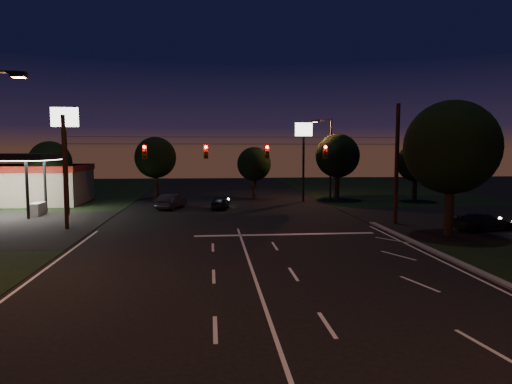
{
  "coord_description": "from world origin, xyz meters",
  "views": [
    {
      "loc": [
        -1.91,
        -17.93,
        5.67
      ],
      "look_at": [
        0.89,
        9.94,
        3.0
      ],
      "focal_mm": 32.0,
      "sensor_mm": 36.0,
      "label": 1
    }
  ],
  "objects": [
    {
      "name": "stop_bar",
      "position": [
        3.0,
        11.5,
        0.01
      ],
      "size": [
        12.0,
        0.5,
        0.01
      ],
      "primitive_type": "cube",
      "color": "silver",
      "rests_on": "ground"
    },
    {
      "name": "tree_far_b",
      "position": [
        -7.98,
        34.13,
        4.61
      ],
      "size": [
        4.6,
        4.6,
        6.98
      ],
      "color": "black",
      "rests_on": "ground"
    },
    {
      "name": "signal_span",
      "position": [
        -0.0,
        14.96,
        5.5
      ],
      "size": [
        24.0,
        0.4,
        1.56
      ],
      "color": "black",
      "rests_on": "ground"
    },
    {
      "name": "cross_street_right",
      "position": [
        20.0,
        16.0,
        0.0
      ],
      "size": [
        20.0,
        16.0,
        0.02
      ],
      "primitive_type": "cube",
      "color": "black",
      "rests_on": "ground"
    },
    {
      "name": "tree_far_c",
      "position": [
        3.02,
        33.1,
        3.9
      ],
      "size": [
        3.8,
        3.8,
        5.86
      ],
      "color": "black",
      "rests_on": "ground"
    },
    {
      "name": "utility_pole_right",
      "position": [
        12.0,
        15.0,
        0.0
      ],
      "size": [
        0.3,
        0.3,
        9.0
      ],
      "primitive_type": "cylinder",
      "color": "black",
      "rests_on": "ground"
    },
    {
      "name": "gas_station",
      "position": [
        -21.86,
        30.39,
        2.38
      ],
      "size": [
        14.2,
        16.1,
        5.25
      ],
      "color": "gray",
      "rests_on": "ground"
    },
    {
      "name": "pole_sign_left_near",
      "position": [
        -14.0,
        22.0,
        6.98
      ],
      "size": [
        2.2,
        0.3,
        9.1
      ],
      "color": "black",
      "rests_on": "ground"
    },
    {
      "name": "tree_far_a",
      "position": [
        -17.98,
        30.12,
        4.26
      ],
      "size": [
        4.2,
        4.2,
        6.42
      ],
      "color": "black",
      "rests_on": "ground"
    },
    {
      "name": "tree_far_d",
      "position": [
        12.02,
        31.13,
        4.83
      ],
      "size": [
        4.8,
        4.8,
        7.3
      ],
      "color": "black",
      "rests_on": "ground"
    },
    {
      "name": "car_oncoming_b",
      "position": [
        -5.58,
        25.49,
        0.72
      ],
      "size": [
        2.82,
        4.61,
        1.43
      ],
      "primitive_type": "imported",
      "rotation": [
        0.0,
        0.0,
        2.82
      ],
      "color": "black",
      "rests_on": "ground"
    },
    {
      "name": "street_light_right_far",
      "position": [
        11.24,
        32.0,
        5.24
      ],
      "size": [
        2.2,
        0.35,
        9.0
      ],
      "color": "black",
      "rests_on": "ground"
    },
    {
      "name": "car_oncoming_a",
      "position": [
        -1.0,
        24.98,
        0.63
      ],
      "size": [
        1.95,
        3.88,
        1.27
      ],
      "primitive_type": "imported",
      "rotation": [
        0.0,
        0.0,
        3.02
      ],
      "color": "black",
      "rests_on": "ground"
    },
    {
      "name": "ground",
      "position": [
        0.0,
        0.0,
        0.0
      ],
      "size": [
        140.0,
        140.0,
        0.0
      ],
      "primitive_type": "plane",
      "color": "black",
      "rests_on": "ground"
    },
    {
      "name": "tree_right_near",
      "position": [
        13.53,
        10.17,
        5.68
      ],
      "size": [
        6.0,
        6.0,
        8.76
      ],
      "color": "black",
      "rests_on": "ground"
    },
    {
      "name": "pole_sign_right",
      "position": [
        8.0,
        30.0,
        6.24
      ],
      "size": [
        1.8,
        0.3,
        8.4
      ],
      "color": "black",
      "rests_on": "ground"
    },
    {
      "name": "car_cross",
      "position": [
        16.86,
        11.51,
        0.61
      ],
      "size": [
        4.47,
        2.44,
        1.23
      ],
      "primitive_type": "imported",
      "rotation": [
        0.0,
        0.0,
        1.75
      ],
      "color": "black",
      "rests_on": "ground"
    },
    {
      "name": "center_line",
      "position": [
        0.0,
        -6.0,
        0.01
      ],
      "size": [
        0.14,
        40.0,
        0.01
      ],
      "primitive_type": "cube",
      "color": "silver",
      "rests_on": "ground"
    },
    {
      "name": "tree_far_e",
      "position": [
        20.02,
        29.11,
        4.11
      ],
      "size": [
        4.0,
        4.0,
        6.18
      ],
      "color": "black",
      "rests_on": "ground"
    },
    {
      "name": "utility_pole_left",
      "position": [
        -12.0,
        15.0,
        0.0
      ],
      "size": [
        0.28,
        0.28,
        8.0
      ],
      "primitive_type": "cylinder",
      "color": "black",
      "rests_on": "ground"
    }
  ]
}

